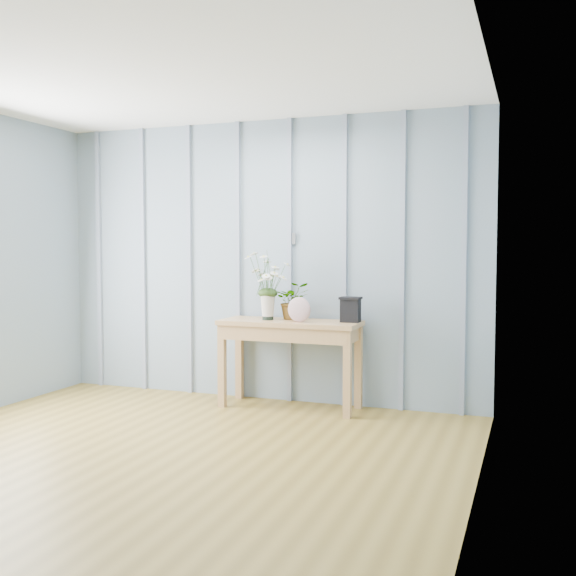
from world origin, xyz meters
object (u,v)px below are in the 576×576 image
at_px(felt_disc_vessel, 299,310).
at_px(daisy_vase, 268,276).
at_px(sideboard, 290,334).
at_px(carved_box, 351,309).

bearing_deg(felt_disc_vessel, daisy_vase, 172.70).
xyz_separation_m(sideboard, carved_box, (0.52, 0.05, 0.22)).
relative_size(daisy_vase, carved_box, 2.84).
height_order(sideboard, daisy_vase, daisy_vase).
bearing_deg(carved_box, daisy_vase, -173.94).
bearing_deg(felt_disc_vessel, carved_box, 27.68).
height_order(daisy_vase, carved_box, daisy_vase).
distance_m(sideboard, daisy_vase, 0.53).
xyz_separation_m(daisy_vase, carved_box, (0.71, 0.08, -0.27)).
distance_m(sideboard, carved_box, 0.56).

